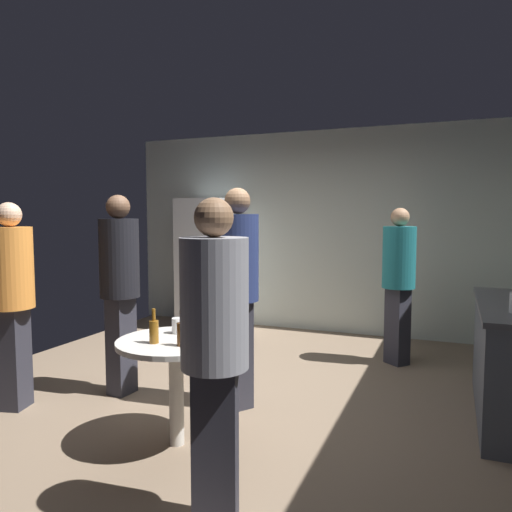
{
  "coord_description": "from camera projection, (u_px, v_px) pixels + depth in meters",
  "views": [
    {
      "loc": [
        1.77,
        -3.79,
        1.58
      ],
      "look_at": [
        0.16,
        0.16,
        1.22
      ],
      "focal_mm": 34.18,
      "sensor_mm": 36.0,
      "label": 1
    }
  ],
  "objects": [
    {
      "name": "person_in_orange_shirt",
      "position": [
        12.0,
        289.0,
        3.92
      ],
      "size": [
        0.41,
        0.41,
        1.68
      ],
      "rotation": [
        0.0,
        0.0,
        0.25
      ],
      "color": "#2D2D38",
      "rests_on": "ground_plane"
    },
    {
      "name": "ground_plane",
      "position": [
        232.0,
        399.0,
        4.3
      ],
      "size": [
        5.2,
        5.2,
        0.1
      ],
      "primitive_type": "cube",
      "color": "#7A6651"
    },
    {
      "name": "plastic_cup_white",
      "position": [
        177.0,
        326.0,
        3.47
      ],
      "size": [
        0.08,
        0.08,
        0.11
      ],
      "primitive_type": "cylinder",
      "color": "white",
      "rests_on": "foreground_table"
    },
    {
      "name": "beer_bottle_amber",
      "position": [
        154.0,
        331.0,
        3.2
      ],
      "size": [
        0.06,
        0.06,
        0.23
      ],
      "color": "#8C5919",
      "rests_on": "foreground_table"
    },
    {
      "name": "beer_bottle_brown",
      "position": [
        182.0,
        333.0,
        3.13
      ],
      "size": [
        0.06,
        0.06,
        0.23
      ],
      "color": "#593314",
      "rests_on": "foreground_table"
    },
    {
      "name": "person_in_navy_shirt",
      "position": [
        238.0,
        279.0,
        3.94
      ],
      "size": [
        0.47,
        0.47,
        1.79
      ],
      "rotation": [
        0.0,
        0.0,
        -2.18
      ],
      "color": "#2D2D38",
      "rests_on": "ground_plane"
    },
    {
      "name": "person_in_black_shirt",
      "position": [
        120.0,
        278.0,
        4.24
      ],
      "size": [
        0.37,
        0.37,
        1.75
      ],
      "rotation": [
        0.0,
        0.0,
        -0.08
      ],
      "color": "#2D2D38",
      "rests_on": "ground_plane"
    },
    {
      "name": "foreground_table",
      "position": [
        176.0,
        355.0,
        3.31
      ],
      "size": [
        0.8,
        0.8,
        0.73
      ],
      "color": "beige",
      "rests_on": "ground_plane"
    },
    {
      "name": "person_in_gray_shirt",
      "position": [
        215.0,
        337.0,
        2.41
      ],
      "size": [
        0.43,
        0.43,
        1.66
      ],
      "rotation": [
        0.0,
        0.0,
        1.88
      ],
      "color": "#2D2D38",
      "rests_on": "ground_plane"
    },
    {
      "name": "wall_back",
      "position": [
        313.0,
        232.0,
        6.61
      ],
      "size": [
        5.32,
        0.06,
        2.7
      ],
      "primitive_type": "cube",
      "color": "beige",
      "rests_on": "ground_plane"
    },
    {
      "name": "person_in_teal_shirt",
      "position": [
        399.0,
        274.0,
        5.1
      ],
      "size": [
        0.48,
        0.48,
        1.65
      ],
      "rotation": [
        0.0,
        0.0,
        -2.26
      ],
      "color": "#2D2D38",
      "rests_on": "ground_plane"
    },
    {
      "name": "refrigerator",
      "position": [
        208.0,
        264.0,
        6.78
      ],
      "size": [
        0.7,
        0.68,
        1.8
      ],
      "color": "silver",
      "rests_on": "ground_plane"
    }
  ]
}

